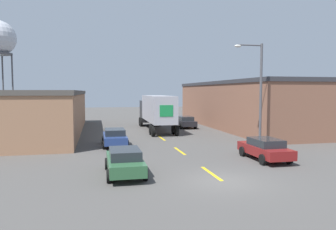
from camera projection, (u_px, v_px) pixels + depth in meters
name	position (u px, v px, depth m)	size (l,w,h in m)	color
ground_plane	(223.00, 181.00, 16.40)	(160.00, 160.00, 0.00)	#4C4947
road_centerline	(180.00, 151.00, 24.81)	(0.20, 17.14, 0.01)	gold
warehouse_left	(21.00, 112.00, 35.04)	(12.62, 26.23, 4.61)	#9E7051
warehouse_right	(260.00, 104.00, 41.97)	(13.53, 27.63, 5.75)	brown
semi_truck	(156.00, 110.00, 38.10)	(2.89, 12.76, 4.03)	black
parked_car_right_near	(265.00, 148.00, 21.54)	(2.02, 4.58, 1.43)	maroon
parked_car_left_far	(115.00, 137.00, 27.05)	(2.02, 4.58, 1.43)	navy
parked_car_right_far	(185.00, 122.00, 40.79)	(2.02, 4.58, 1.43)	black
parked_car_left_near	(125.00, 161.00, 17.65)	(2.02, 4.58, 1.43)	#2D5B38
street_lamp	(258.00, 88.00, 25.94)	(2.40, 0.32, 8.27)	#4C4C51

